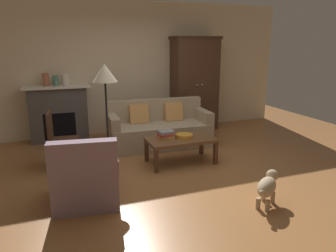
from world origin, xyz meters
The scene contains 15 objects.
ground_plane centered at (0.00, 0.00, 0.00)m, with size 9.60×9.60×0.00m, color #9E6638.
back_wall centered at (0.00, 2.55, 1.40)m, with size 7.20×0.10×2.80m, color beige.
fireplace centered at (-1.55, 2.30, 0.57)m, with size 1.26×0.48×1.12m.
armoire centered at (1.40, 2.22, 1.04)m, with size 1.06×0.57×2.07m.
couch centered at (0.23, 1.31, 0.32)m, with size 1.96×0.94×0.86m.
coffee_table centered at (0.27, 0.29, 0.37)m, with size 1.10×0.60×0.42m.
fruit_bowl centered at (0.34, 0.30, 0.45)m, with size 0.28×0.28×0.06m, color orange.
book_stack centered at (0.03, 0.35, 0.48)m, with size 0.26×0.19×0.13m.
mantel_vase_terracotta centered at (-1.73, 2.28, 1.25)m, with size 0.12×0.12×0.25m, color #A86042.
mantel_vase_jade centered at (-1.55, 2.28, 1.22)m, with size 0.12×0.12×0.19m, color slate.
mantel_vase_cream centered at (-1.37, 2.28, 1.23)m, with size 0.14×0.14×0.22m, color beige.
armchair_near_left centered at (-1.34, -0.58, 0.32)m, with size 0.87×0.87×0.88m.
side_chair_wooden centered at (-1.61, 0.78, 0.51)m, with size 0.48×0.48×0.90m.
floor_lamp centered at (-0.90, 0.37, 1.41)m, with size 0.36×0.36×1.64m.
dog centered at (0.71, -1.39, 0.25)m, with size 0.48×0.42×0.39m.
Camera 1 is at (-1.64, -4.26, 1.92)m, focal length 33.74 mm.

